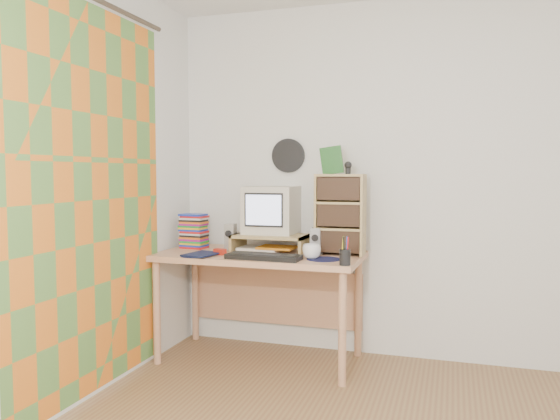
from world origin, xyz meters
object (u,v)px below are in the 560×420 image
Objects in this scene: mug at (312,252)px; diary at (191,252)px; crt_monitor at (270,210)px; desk at (263,271)px; keyboard at (264,257)px; cd_rack at (340,214)px; dvd_stack at (194,231)px.

mug is 0.55× the size of diary.
desk is at bearing -106.64° from crt_monitor.
crt_monitor is at bearing 105.39° from keyboard.
diary is (-0.82, -0.09, -0.03)m from mug.
cd_rack is 4.56× the size of mug.
crt_monitor is 2.96× the size of mug.
mug reaches higher than diary.
dvd_stack is at bearing 176.77° from desk.
mug is at bearing -8.89° from dvd_stack.
cd_rack is 2.53× the size of diary.
diary is at bearing -141.14° from crt_monitor.
dvd_stack is 0.46× the size of cd_rack.
dvd_stack reaches higher than mug.
cd_rack is at bearing 29.35° from diary.
mug is (-0.14, -0.24, -0.23)m from cd_rack.
crt_monitor is at bearing 175.54° from cd_rack.
crt_monitor reaches higher than desk.
desk is 6.48× the size of diary.
diary is at bearing -173.72° from mug.
desk is 0.43m from crt_monitor.
crt_monitor is at bearing 74.78° from desk.
keyboard is at bearing -140.87° from cd_rack.
crt_monitor is 0.52m from cd_rack.
keyboard is at bearing -69.29° from desk.
desk is at bearing -175.10° from cd_rack.
mug is (0.95, -0.22, -0.08)m from dvd_stack.
dvd_stack is at bearing -179.43° from cd_rack.
cd_rack is 0.36m from mug.
keyboard is at bearing 7.99° from diary.
mug is at bearing 22.82° from keyboard.
desk is 11.69× the size of mug.
diary is at bearing -61.95° from dvd_stack.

